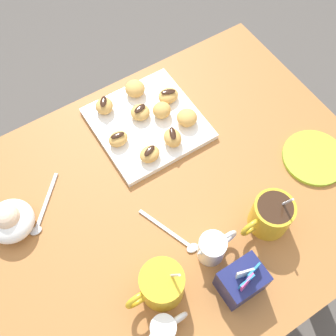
{
  "coord_description": "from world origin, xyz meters",
  "views": [
    {
      "loc": [
        0.24,
        0.34,
        1.63
      ],
      "look_at": [
        -0.02,
        -0.06,
        0.76
      ],
      "focal_mm": 43.92,
      "sensor_mm": 36.0,
      "label": 1
    }
  ],
  "objects_px": {
    "dining_table": "(174,218)",
    "pastry_plate_square": "(148,123)",
    "beignet_5": "(168,96)",
    "beignet_6": "(162,110)",
    "cream_pitcher_white": "(213,247)",
    "beignet_3": "(140,112)",
    "ice_cream_bowl": "(10,220)",
    "sugar_caddy": "(240,282)",
    "beignet_0": "(135,89)",
    "beignet_2": "(151,153)",
    "beignet_1": "(118,139)",
    "beignet_4": "(173,138)",
    "coffee_mug_mustard_left": "(271,215)",
    "beignet_7": "(104,106)",
    "coffee_mug_mustard_right": "(161,285)",
    "beignet_8": "(187,118)",
    "saucer_lime_left": "(314,158)",
    "chocolate_sauce_pitcher": "(164,329)"
  },
  "relations": [
    {
      "from": "pastry_plate_square",
      "to": "beignet_6",
      "type": "relative_size",
      "value": 5.49
    },
    {
      "from": "cream_pitcher_white",
      "to": "beignet_5",
      "type": "height_order",
      "value": "cream_pitcher_white"
    },
    {
      "from": "beignet_0",
      "to": "cream_pitcher_white",
      "type": "bearing_deg",
      "value": 80.36
    },
    {
      "from": "beignet_2",
      "to": "beignet_5",
      "type": "bearing_deg",
      "value": -135.63
    },
    {
      "from": "saucer_lime_left",
      "to": "beignet_5",
      "type": "distance_m",
      "value": 0.4
    },
    {
      "from": "beignet_0",
      "to": "beignet_1",
      "type": "height_order",
      "value": "beignet_0"
    },
    {
      "from": "dining_table",
      "to": "ice_cream_bowl",
      "type": "bearing_deg",
      "value": -20.56
    },
    {
      "from": "beignet_5",
      "to": "beignet_8",
      "type": "distance_m",
      "value": 0.09
    },
    {
      "from": "sugar_caddy",
      "to": "beignet_0",
      "type": "xyz_separation_m",
      "value": [
        -0.07,
        -0.56,
        -0.01
      ]
    },
    {
      "from": "coffee_mug_mustard_left",
      "to": "beignet_6",
      "type": "distance_m",
      "value": 0.38
    },
    {
      "from": "beignet_6",
      "to": "dining_table",
      "type": "bearing_deg",
      "value": 65.84
    },
    {
      "from": "beignet_7",
      "to": "cream_pitcher_white",
      "type": "bearing_deg",
      "value": 92.04
    },
    {
      "from": "beignet_1",
      "to": "beignet_3",
      "type": "bearing_deg",
      "value": -155.06
    },
    {
      "from": "pastry_plate_square",
      "to": "saucer_lime_left",
      "type": "bearing_deg",
      "value": 133.99
    },
    {
      "from": "coffee_mug_mustard_left",
      "to": "beignet_5",
      "type": "height_order",
      "value": "coffee_mug_mustard_left"
    },
    {
      "from": "sugar_caddy",
      "to": "chocolate_sauce_pitcher",
      "type": "xyz_separation_m",
      "value": [
        0.18,
        -0.01,
        -0.01
      ]
    },
    {
      "from": "beignet_2",
      "to": "beignet_3",
      "type": "bearing_deg",
      "value": -108.3
    },
    {
      "from": "dining_table",
      "to": "beignet_3",
      "type": "xyz_separation_m",
      "value": [
        -0.04,
        -0.23,
        0.18
      ]
    },
    {
      "from": "sugar_caddy",
      "to": "beignet_4",
      "type": "distance_m",
      "value": 0.38
    },
    {
      "from": "cream_pitcher_white",
      "to": "sugar_caddy",
      "type": "distance_m",
      "value": 0.09
    },
    {
      "from": "coffee_mug_mustard_right",
      "to": "beignet_0",
      "type": "xyz_separation_m",
      "value": [
        -0.21,
        -0.48,
        -0.01
      ]
    },
    {
      "from": "beignet_6",
      "to": "beignet_7",
      "type": "distance_m",
      "value": 0.15
    },
    {
      "from": "cream_pitcher_white",
      "to": "beignet_2",
      "type": "distance_m",
      "value": 0.28
    },
    {
      "from": "beignet_4",
      "to": "ice_cream_bowl",
      "type": "bearing_deg",
      "value": -1.41
    },
    {
      "from": "beignet_0",
      "to": "beignet_8",
      "type": "xyz_separation_m",
      "value": [
        -0.06,
        0.15,
        -0.0
      ]
    },
    {
      "from": "coffee_mug_mustard_left",
      "to": "beignet_7",
      "type": "xyz_separation_m",
      "value": [
        0.16,
        -0.47,
        -0.01
      ]
    },
    {
      "from": "beignet_0",
      "to": "pastry_plate_square",
      "type": "bearing_deg",
      "value": 78.27
    },
    {
      "from": "coffee_mug_mustard_left",
      "to": "sugar_caddy",
      "type": "distance_m",
      "value": 0.16
    },
    {
      "from": "beignet_1",
      "to": "beignet_4",
      "type": "bearing_deg",
      "value": 147.76
    },
    {
      "from": "dining_table",
      "to": "beignet_7",
      "type": "distance_m",
      "value": 0.35
    },
    {
      "from": "pastry_plate_square",
      "to": "beignet_7",
      "type": "height_order",
      "value": "beignet_7"
    },
    {
      "from": "beignet_7",
      "to": "ice_cream_bowl",
      "type": "bearing_deg",
      "value": 27.26
    },
    {
      "from": "pastry_plate_square",
      "to": "saucer_lime_left",
      "type": "relative_size",
      "value": 1.66
    },
    {
      "from": "beignet_0",
      "to": "beignet_5",
      "type": "xyz_separation_m",
      "value": [
        -0.06,
        0.06,
        -0.0
      ]
    },
    {
      "from": "ice_cream_bowl",
      "to": "saucer_lime_left",
      "type": "relative_size",
      "value": 0.67
    },
    {
      "from": "cream_pitcher_white",
      "to": "beignet_3",
      "type": "relative_size",
      "value": 2.08
    },
    {
      "from": "beignet_5",
      "to": "beignet_6",
      "type": "bearing_deg",
      "value": 39.39
    },
    {
      "from": "coffee_mug_mustard_right",
      "to": "beignet_5",
      "type": "height_order",
      "value": "coffee_mug_mustard_right"
    },
    {
      "from": "ice_cream_bowl",
      "to": "cream_pitcher_white",
      "type": "bearing_deg",
      "value": 139.48
    },
    {
      "from": "sugar_caddy",
      "to": "beignet_0",
      "type": "relative_size",
      "value": 1.97
    },
    {
      "from": "beignet_7",
      "to": "beignet_8",
      "type": "bearing_deg",
      "value": 137.62
    },
    {
      "from": "beignet_5",
      "to": "cream_pitcher_white",
      "type": "bearing_deg",
      "value": 70.41
    },
    {
      "from": "beignet_2",
      "to": "beignet_3",
      "type": "relative_size",
      "value": 1.03
    },
    {
      "from": "beignet_3",
      "to": "beignet_8",
      "type": "xyz_separation_m",
      "value": [
        -0.09,
        0.08,
        0.0
      ]
    },
    {
      "from": "chocolate_sauce_pitcher",
      "to": "beignet_5",
      "type": "distance_m",
      "value": 0.58
    },
    {
      "from": "pastry_plate_square",
      "to": "beignet_3",
      "type": "xyz_separation_m",
      "value": [
        0.01,
        -0.03,
        0.02
      ]
    },
    {
      "from": "beignet_3",
      "to": "beignet_1",
      "type": "bearing_deg",
      "value": 24.94
    },
    {
      "from": "dining_table",
      "to": "pastry_plate_square",
      "type": "height_order",
      "value": "pastry_plate_square"
    },
    {
      "from": "beignet_1",
      "to": "beignet_8",
      "type": "relative_size",
      "value": 0.96
    },
    {
      "from": "beignet_4",
      "to": "beignet_5",
      "type": "xyz_separation_m",
      "value": [
        -0.06,
        -0.12,
        -0.0
      ]
    }
  ]
}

